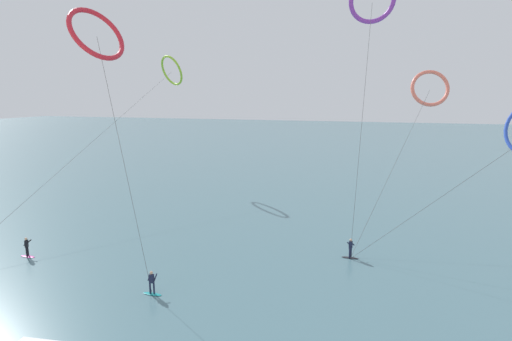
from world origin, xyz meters
The scene contains 8 objects.
sea_water centered at (0.00, 106.55, 0.04)m, with size 400.00×200.00×0.08m, color #476B75.
surfer_charcoal centered at (7.30, 24.74, 0.82)m, with size 1.40×0.68×1.70m.
surfer_teal centered at (-5.26, 14.36, 0.82)m, with size 1.40×0.60×1.70m.
surfer_magenta centered at (-18.86, 17.10, 0.82)m, with size 1.40×0.69×1.70m.
kite_coral centered at (13.97, 38.66, 14.24)m, with size 8.82×15.19×16.22m.
kite_crimson centered at (-11.01, 17.86, 17.91)m, with size 7.62×6.02×19.92m.
kite_lime centered at (-22.27, 49.75, 17.26)m, with size 5.28×41.16×19.60m.
kite_violet centered at (7.89, 30.83, 21.73)m, with size 4.46×7.61×23.69m.
Camera 1 is at (9.02, -8.20, 13.56)m, focal length 28.39 mm.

